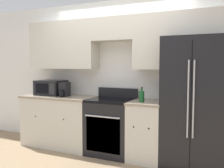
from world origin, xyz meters
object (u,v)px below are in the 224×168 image
object	(u,v)px
bottle	(142,96)
refrigerator	(194,102)
microwave	(51,88)
oven_range	(111,126)

from	to	relation	value
bottle	refrigerator	bearing A→B (deg)	12.19
microwave	bottle	distance (m)	1.83
oven_range	microwave	xyz separation A→B (m)	(-1.26, 0.06, 0.59)
oven_range	bottle	world-z (taller)	bottle
refrigerator	bottle	world-z (taller)	refrigerator
oven_range	bottle	bearing A→B (deg)	-9.96
refrigerator	microwave	bearing A→B (deg)	-179.88
oven_range	bottle	xyz separation A→B (m)	(0.56, -0.10, 0.54)
oven_range	refrigerator	world-z (taller)	refrigerator
oven_range	refrigerator	bearing A→B (deg)	2.75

